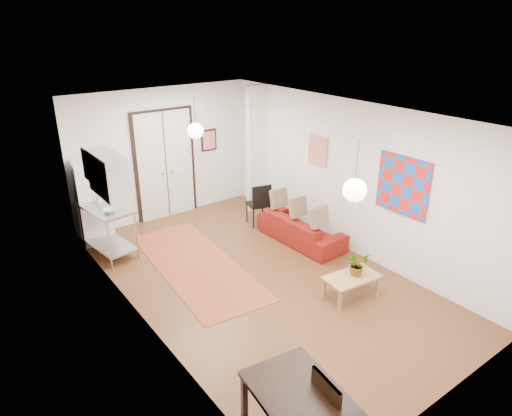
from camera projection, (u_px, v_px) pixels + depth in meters
floor at (258, 278)px, 8.02m from camera, size 7.00×7.00×0.00m
ceiling at (259, 113)px, 6.90m from camera, size 4.20×7.00×0.02m
wall_back at (164, 154)px, 10.05m from camera, size 4.20×0.02×2.90m
wall_front at (454, 300)px, 4.86m from camera, size 4.20×0.02×2.90m
wall_left at (137, 235)px, 6.31m from camera, size 0.02×7.00×2.90m
wall_right at (347, 177)px, 8.61m from camera, size 0.02×7.00×2.90m
double_doors at (165, 166)px, 10.12m from camera, size 1.44×0.06×2.50m
stub_partition at (257, 150)px, 10.36m from camera, size 0.50×0.10×2.90m
wall_cabinet at (108, 174)px, 7.34m from camera, size 0.35×1.00×0.70m
painting_popart at (403, 186)px, 7.59m from camera, size 0.05×1.00×1.00m
painting_abstract at (318, 150)px, 9.05m from camera, size 0.05×0.50×0.60m
poster_back at (209, 140)px, 10.61m from camera, size 0.40×0.03×0.50m
print_left at (88, 166)px, 7.61m from camera, size 0.03×0.44×0.54m
pendant_back at (195, 131)px, 8.63m from camera, size 0.30×0.30×0.80m
pendant_front at (355, 190)px, 5.66m from camera, size 0.30×0.30×0.80m
kilim_rug at (196, 265)px, 8.43m from camera, size 1.63×3.66×0.01m
sofa at (301, 229)px, 9.24m from camera, size 0.81×1.95×0.56m
coffee_table at (352, 279)px, 7.34m from camera, size 0.94×0.59×0.40m
potted_plant at (357, 264)px, 7.30m from camera, size 0.38×0.34×0.39m
kitchen_counter at (107, 223)px, 8.65m from camera, size 0.80×1.34×0.97m
bowl at (110, 210)px, 8.29m from camera, size 0.29×0.29×0.06m
soap_bottle at (99, 198)px, 8.67m from camera, size 0.12×0.12×0.20m
fridge at (93, 202)px, 9.07m from camera, size 0.67×0.67×1.68m
dining_table at (308, 409)px, 4.45m from camera, size 0.99×1.52×0.79m
dining_chair_near at (300, 413)px, 4.57m from camera, size 0.52×0.69×0.98m
dining_chair_far at (300, 413)px, 4.57m from camera, size 0.52×0.69×0.98m
black_side_chair at (256, 199)px, 9.99m from camera, size 0.53×0.54×0.96m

